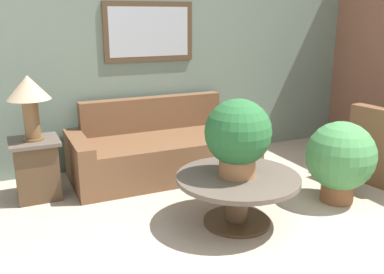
% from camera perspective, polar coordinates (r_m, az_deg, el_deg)
% --- Properties ---
extents(wall_back, '(6.78, 0.09, 2.60)m').
position_cam_1_polar(wall_back, '(5.44, -1.07, 10.85)').
color(wall_back, slate).
rests_on(wall_back, ground_plane).
extents(couch_main, '(2.10, 0.94, 0.85)m').
position_cam_1_polar(couch_main, '(4.97, -3.86, -1.80)').
color(couch_main, brown).
rests_on(couch_main, ground_plane).
extents(coffee_table, '(1.08, 1.08, 0.45)m').
position_cam_1_polar(coffee_table, '(3.78, 6.11, -6.88)').
color(coffee_table, '#4C3823').
rests_on(coffee_table, ground_plane).
extents(side_table, '(0.48, 0.48, 0.61)m').
position_cam_1_polar(side_table, '(4.57, -20.01, -3.93)').
color(side_table, '#4C3823').
rests_on(side_table, ground_plane).
extents(table_lamp, '(0.41, 0.41, 0.64)m').
position_cam_1_polar(table_lamp, '(4.39, -20.94, 5.40)').
color(table_lamp, brown).
rests_on(table_lamp, side_table).
extents(potted_plant_on_table, '(0.57, 0.57, 0.67)m').
position_cam_1_polar(potted_plant_on_table, '(3.63, 6.15, 0.24)').
color(potted_plant_on_table, '#9E6B42').
rests_on(potted_plant_on_table, coffee_table).
extents(potted_plant_floor, '(0.67, 0.67, 0.81)m').
position_cam_1_polar(potted_plant_floor, '(4.40, 19.17, -2.69)').
color(potted_plant_floor, brown).
rests_on(potted_plant_floor, ground_plane).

